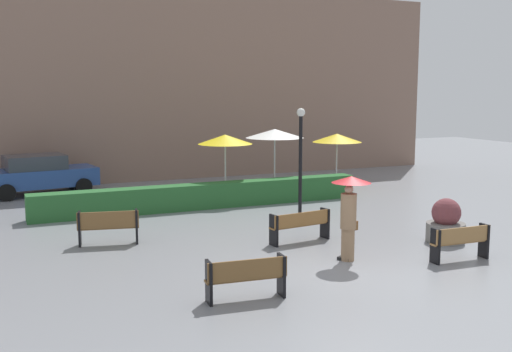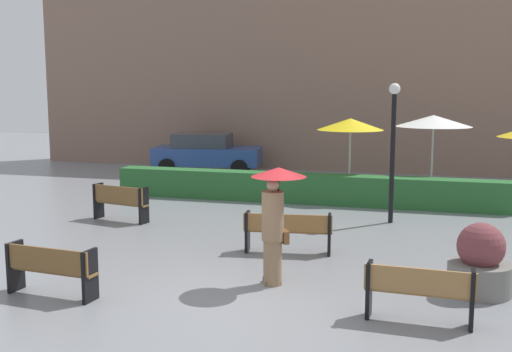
# 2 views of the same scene
# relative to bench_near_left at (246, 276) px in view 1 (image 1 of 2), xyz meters

# --- Properties ---
(ground_plane) EXTENTS (60.00, 60.00, 0.00)m
(ground_plane) POSITION_rel_bench_near_left_xyz_m (2.94, 0.82, -0.50)
(ground_plane) COLOR gray
(bench_near_left) EXTENTS (1.64, 0.51, 0.85)m
(bench_near_left) POSITION_rel_bench_near_left_xyz_m (0.00, 0.00, 0.00)
(bench_near_left) COLOR brown
(bench_near_left) RESTS_ON ground
(bench_near_right) EXTENTS (1.58, 0.39, 0.85)m
(bench_near_right) POSITION_rel_bench_near_left_xyz_m (5.81, 0.46, 0.01)
(bench_near_right) COLOR #9E7242
(bench_near_right) RESTS_ON ground
(bench_far_left) EXTENTS (1.62, 0.66, 0.92)m
(bench_far_left) POSITION_rel_bench_near_left_xyz_m (-1.67, 5.45, 0.04)
(bench_far_left) COLOR brown
(bench_far_left) RESTS_ON ground
(bench_mid_center) EXTENTS (1.84, 0.60, 0.84)m
(bench_mid_center) POSITION_rel_bench_near_left_xyz_m (3.14, 3.63, 0.01)
(bench_mid_center) COLOR olive
(bench_mid_center) RESTS_ON ground
(pedestrian_with_umbrella) EXTENTS (0.95, 0.95, 2.05)m
(pedestrian_with_umbrella) POSITION_rel_bench_near_left_xyz_m (3.37, 1.61, 0.82)
(pedestrian_with_umbrella) COLOR #8C6B4C
(pedestrian_with_umbrella) RESTS_ON ground
(planter_pot) EXTENTS (1.04, 1.04, 1.20)m
(planter_pot) POSITION_rel_bench_near_left_xyz_m (6.75, 2.07, 0.02)
(planter_pot) COLOR slate
(planter_pot) RESTS_ON ground
(lamp_post) EXTENTS (0.28, 0.28, 3.50)m
(lamp_post) POSITION_rel_bench_near_left_xyz_m (5.00, 7.16, 1.68)
(lamp_post) COLOR black
(lamp_post) RESTS_ON ground
(patio_umbrella_yellow) EXTENTS (2.01, 2.01, 2.46)m
(patio_umbrella_yellow) POSITION_rel_bench_near_left_xyz_m (3.54, 10.33, 1.78)
(patio_umbrella_yellow) COLOR silver
(patio_umbrella_yellow) RESTS_ON ground
(patio_umbrella_white) EXTENTS (2.30, 2.30, 2.55)m
(patio_umbrella_white) POSITION_rel_bench_near_left_xyz_m (5.97, 11.17, 1.87)
(patio_umbrella_white) COLOR silver
(patio_umbrella_white) RESTS_ON ground
(patio_umbrella_yellow_far) EXTENTS (2.03, 2.03, 2.29)m
(patio_umbrella_yellow_far) POSITION_rel_bench_near_left_xyz_m (8.80, 11.09, 1.61)
(patio_umbrella_yellow_far) COLOR silver
(patio_umbrella_yellow_far) RESTS_ON ground
(hedge_strip) EXTENTS (11.69, 0.70, 0.86)m
(hedge_strip) POSITION_rel_bench_near_left_xyz_m (2.33, 9.22, -0.06)
(hedge_strip) COLOR #28602D
(hedge_strip) RESTS_ON ground
(building_facade) EXTENTS (28.00, 1.20, 8.68)m
(building_facade) POSITION_rel_bench_near_left_xyz_m (2.94, 16.82, 3.85)
(building_facade) COLOR #846656
(building_facade) RESTS_ON ground
(parked_car) EXTENTS (4.40, 2.43, 1.57)m
(parked_car) POSITION_rel_bench_near_left_xyz_m (-2.69, 14.49, 0.32)
(parked_car) COLOR #28478C
(parked_car) RESTS_ON ground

